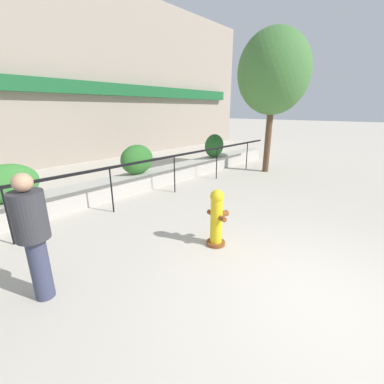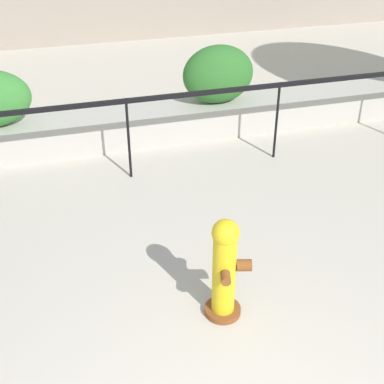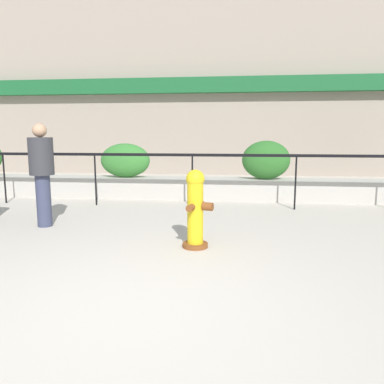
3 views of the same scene
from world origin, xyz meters
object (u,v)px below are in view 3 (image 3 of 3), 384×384
(hedge_bush_1, at_px, (125,160))
(hedge_bush_2, at_px, (266,160))
(fire_hydrant, at_px, (196,208))
(pedestrian, at_px, (42,168))

(hedge_bush_1, height_order, hedge_bush_2, hedge_bush_2)
(hedge_bush_1, xyz_separation_m, hedge_bush_2, (3.41, 0.00, 0.04))
(hedge_bush_2, bearing_deg, hedge_bush_1, 180.00)
(hedge_bush_1, distance_m, fire_hydrant, 4.54)
(hedge_bush_1, bearing_deg, pedestrian, -99.28)
(hedge_bush_1, distance_m, pedestrian, 3.11)
(hedge_bush_1, relative_size, hedge_bush_2, 1.10)
(fire_hydrant, bearing_deg, hedge_bush_1, 118.82)
(hedge_bush_1, xyz_separation_m, fire_hydrant, (2.18, -3.96, -0.36))
(fire_hydrant, bearing_deg, hedge_bush_2, 72.77)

